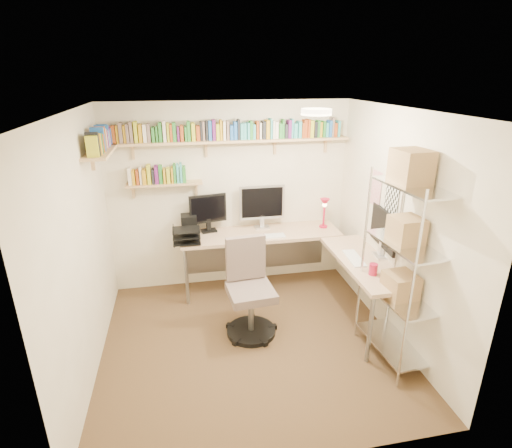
{
  "coord_description": "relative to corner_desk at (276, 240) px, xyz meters",
  "views": [
    {
      "loc": [
        -0.65,
        -3.64,
        2.81
      ],
      "look_at": [
        0.17,
        0.55,
        1.2
      ],
      "focal_mm": 28.0,
      "sensor_mm": 36.0,
      "label": 1
    }
  ],
  "objects": [
    {
      "name": "room_shell",
      "position": [
        -0.5,
        -0.94,
        0.73
      ],
      "size": [
        3.24,
        3.04,
        2.52
      ],
      "color": "beige",
      "rests_on": "ground"
    },
    {
      "name": "wire_rack",
      "position": [
        0.91,
        -1.41,
        0.53
      ],
      "size": [
        0.48,
        0.88,
        2.18
      ],
      "rotation": [
        0.0,
        0.0,
        0.07
      ],
      "color": "silver",
      "rests_on": "ground"
    },
    {
      "name": "wall_shelves",
      "position": [
        -0.91,
        0.36,
        1.21
      ],
      "size": [
        3.12,
        1.09,
        0.8
      ],
      "color": "#DEB57D",
      "rests_on": "ground"
    },
    {
      "name": "office_chair",
      "position": [
        -0.47,
        -0.71,
        -0.34
      ],
      "size": [
        0.59,
        0.6,
        1.12
      ],
      "rotation": [
        0.0,
        0.0,
        0.08
      ],
      "color": "black",
      "rests_on": "ground"
    },
    {
      "name": "ground",
      "position": [
        -0.5,
        -0.94,
        -0.81
      ],
      "size": [
        3.2,
        3.2,
        0.0
      ],
      "primitive_type": "plane",
      "color": "#45311D",
      "rests_on": "ground"
    },
    {
      "name": "corner_desk",
      "position": [
        0.0,
        0.0,
        0.0
      ],
      "size": [
        2.53,
        2.14,
        1.43
      ],
      "color": "#D9B08D",
      "rests_on": "ground"
    }
  ]
}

